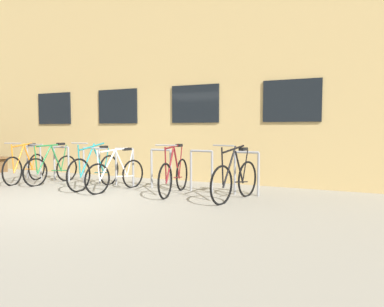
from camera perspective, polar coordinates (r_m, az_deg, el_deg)
name	(u,v)px	position (r m, az deg, el deg)	size (l,w,h in m)	color
ground_plane	(70,200)	(7.03, -19.47, -7.29)	(42.00, 42.00, 0.00)	gray
storefront_building	(197,76)	(12.15, 0.77, 12.64)	(28.00, 5.74, 6.35)	tan
bike_rack	(124,163)	(8.46, -11.04, -1.58)	(6.54, 0.05, 0.91)	gray
bicycle_orange	(25,167)	(9.78, -25.75, -2.03)	(0.55, 1.63, 1.05)	black
bicycle_teal	(95,171)	(8.29, -15.70, -2.73)	(0.44, 1.79, 1.08)	black
bicycle_maroon	(174,175)	(7.24, -2.96, -3.58)	(0.44, 1.72, 1.07)	black
bicycle_green	(52,168)	(9.33, -22.05, -2.25)	(0.44, 1.65, 1.02)	black
bicycle_black	(235,179)	(6.66, 7.12, -4.26)	(0.53, 1.66, 1.09)	black
bicycle_white	(116,174)	(7.81, -12.35, -3.30)	(0.49, 1.68, 0.99)	black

